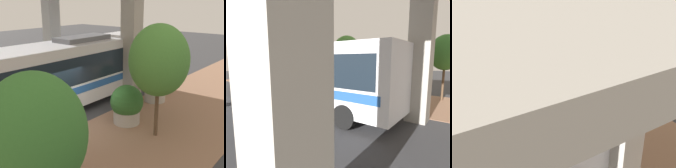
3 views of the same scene
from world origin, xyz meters
The scene contains 8 objects.
ground_plane centered at (0.00, 0.00, 0.00)m, with size 80.00×80.00×0.00m, color #38383A.
sidewalk_strip centered at (-3.00, 0.00, 0.01)m, with size 6.00×40.00×0.02m.
bus centered at (2.08, -1.45, 2.01)m, with size 2.75×12.39×3.70m.
fire_hydrant centered at (-0.73, 2.18, 0.54)m, with size 0.38×0.18×1.07m.
planter_front centered at (-0.98, -5.25, 0.78)m, with size 1.24×1.24×1.62m.
planter_middle centered at (-1.50, -1.86, 0.91)m, with size 1.53×1.53×1.84m.
street_tree_near centered at (-4.69, 5.27, 3.22)m, with size 1.95×1.95×4.40m.
street_tree_far centered at (-3.22, -1.61, 3.26)m, with size 2.41×2.41×4.71m.
Camera 1 is at (-8.69, 7.92, 5.56)m, focal length 45.00 mm.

